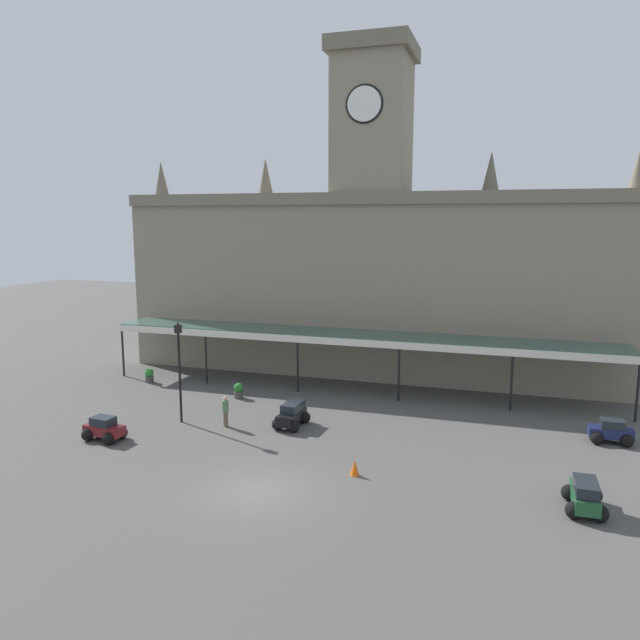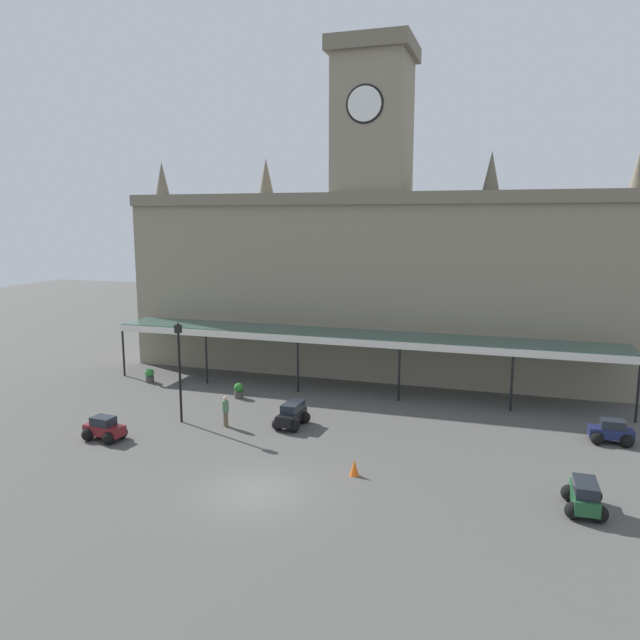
# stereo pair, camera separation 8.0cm
# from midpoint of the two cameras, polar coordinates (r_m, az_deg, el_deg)

# --- Properties ---
(ground_plane) EXTENTS (140.00, 140.00, 0.00)m
(ground_plane) POSITION_cam_midpoint_polar(r_m,az_deg,el_deg) (25.93, -6.13, -15.69)
(ground_plane) COLOR #4D4B49
(station_building) EXTENTS (35.15, 5.61, 22.64)m
(station_building) POSITION_cam_midpoint_polar(r_m,az_deg,el_deg) (43.06, 4.71, 4.76)
(station_building) COLOR gray
(station_building) RESTS_ON ground
(entrance_canopy) EXTENTS (32.90, 3.26, 3.77)m
(entrance_canopy) POSITION_cam_midpoint_polar(r_m,az_deg,el_deg) (38.83, 3.00, -1.48)
(entrance_canopy) COLOR #38564C
(entrance_canopy) RESTS_ON ground
(car_black_estate) EXTENTS (1.63, 2.30, 1.27)m
(car_black_estate) POSITION_cam_midpoint_polar(r_m,az_deg,el_deg) (32.95, -2.74, -9.00)
(car_black_estate) COLOR black
(car_black_estate) RESTS_ON ground
(car_maroon_sedan) EXTENTS (2.13, 1.65, 1.19)m
(car_maroon_sedan) POSITION_cam_midpoint_polar(r_m,az_deg,el_deg) (32.88, -19.67, -9.72)
(car_maroon_sedan) COLOR maroon
(car_maroon_sedan) RESTS_ON ground
(car_green_estate) EXTENTS (1.57, 2.27, 1.27)m
(car_green_estate) POSITION_cam_midpoint_polar(r_m,az_deg,el_deg) (26.02, 23.52, -15.00)
(car_green_estate) COLOR #1E512D
(car_green_estate) RESTS_ON ground
(car_navy_sedan) EXTENTS (2.07, 1.55, 1.19)m
(car_navy_sedan) POSITION_cam_midpoint_polar(r_m,az_deg,el_deg) (33.89, 25.57, -9.54)
(car_navy_sedan) COLOR #19214C
(car_navy_sedan) RESTS_ON ground
(pedestrian_near_entrance) EXTENTS (0.34, 0.34, 1.67)m
(pedestrian_near_entrance) POSITION_cam_midpoint_polar(r_m,az_deg,el_deg) (33.15, -8.93, -8.37)
(pedestrian_near_entrance) COLOR brown
(pedestrian_near_entrance) RESTS_ON ground
(victorian_lamppost) EXTENTS (0.30, 0.30, 5.55)m
(victorian_lamppost) POSITION_cam_midpoint_polar(r_m,az_deg,el_deg) (33.66, -13.15, -3.83)
(victorian_lamppost) COLOR black
(victorian_lamppost) RESTS_ON ground
(traffic_cone) EXTENTS (0.40, 0.40, 0.72)m
(traffic_cone) POSITION_cam_midpoint_polar(r_m,az_deg,el_deg) (27.10, 3.19, -13.66)
(traffic_cone) COLOR orange
(traffic_cone) RESTS_ON ground
(planter_by_canopy) EXTENTS (0.60, 0.60, 0.96)m
(planter_by_canopy) POSITION_cam_midpoint_polar(r_m,az_deg,el_deg) (38.25, -7.71, -6.57)
(planter_by_canopy) COLOR #47423D
(planter_by_canopy) RESTS_ON ground
(planter_forecourt_centre) EXTENTS (0.60, 0.60, 0.96)m
(planter_forecourt_centre) POSITION_cam_midpoint_polar(r_m,az_deg,el_deg) (43.08, -15.79, -5.02)
(planter_forecourt_centre) COLOR #47423D
(planter_forecourt_centre) RESTS_ON ground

